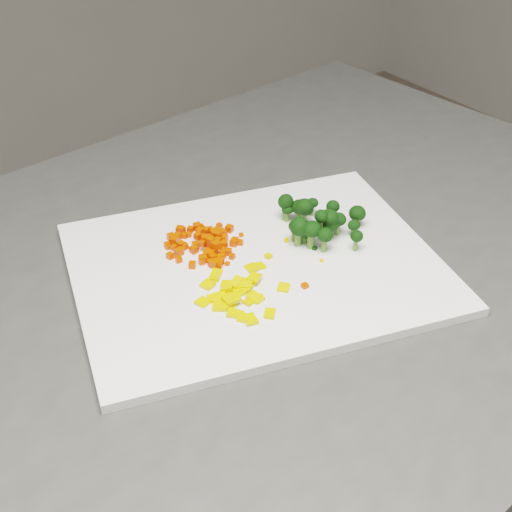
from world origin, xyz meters
TOP-DOWN VIEW (x-y plane):
  - counter_block at (-0.28, -0.02)m, footprint 1.17×0.87m
  - cutting_board at (-0.30, -0.04)m, footprint 0.47×0.41m
  - carrot_pile at (-0.33, 0.02)m, footprint 0.09×0.09m
  - pepper_pile at (-0.34, -0.07)m, footprint 0.10×0.10m
  - broccoli_pile at (-0.20, -0.04)m, footprint 0.11×0.11m
  - carrot_cube_0 at (-0.32, 0.02)m, footprint 0.01×0.01m
  - carrot_cube_1 at (-0.33, -0.00)m, footprint 0.01×0.01m
  - carrot_cube_2 at (-0.30, 0.00)m, footprint 0.01×0.01m
  - carrot_cube_3 at (-0.32, 0.01)m, footprint 0.01×0.01m
  - carrot_cube_4 at (-0.32, 0.00)m, footprint 0.01×0.01m
  - carrot_cube_5 at (-0.31, 0.04)m, footprint 0.01×0.01m
  - carrot_cube_6 at (-0.33, 0.02)m, footprint 0.01×0.01m
  - carrot_cube_7 at (-0.30, 0.04)m, footprint 0.01×0.01m
  - carrot_cube_8 at (-0.33, -0.01)m, footprint 0.01×0.01m
  - carrot_cube_9 at (-0.34, -0.02)m, footprint 0.01×0.01m
  - carrot_cube_10 at (-0.31, 0.03)m, footprint 0.01×0.01m
  - carrot_cube_11 at (-0.33, -0.00)m, footprint 0.01×0.01m
  - carrot_cube_12 at (-0.31, -0.01)m, footprint 0.01×0.01m
  - carrot_cube_13 at (-0.36, 0.03)m, footprint 0.01×0.01m
  - carrot_cube_14 at (-0.34, -0.01)m, footprint 0.01×0.01m
  - carrot_cube_15 at (-0.31, 0.02)m, footprint 0.01×0.01m
  - carrot_cube_16 at (-0.36, 0.02)m, footprint 0.01×0.01m
  - carrot_cube_17 at (-0.31, 0.04)m, footprint 0.01×0.01m
  - carrot_cube_18 at (-0.30, 0.02)m, footprint 0.01×0.01m
  - carrot_cube_19 at (-0.29, 0.00)m, footprint 0.01×0.01m
  - carrot_cube_20 at (-0.32, 0.04)m, footprint 0.01×0.01m
  - carrot_cube_21 at (-0.31, 0.05)m, footprint 0.01×0.01m
  - carrot_cube_22 at (-0.33, -0.02)m, footprint 0.01×0.01m
  - carrot_cube_23 at (-0.32, 0.00)m, footprint 0.01×0.01m
  - carrot_cube_24 at (-0.29, 0.03)m, footprint 0.01×0.01m
  - carrot_cube_25 at (-0.33, -0.01)m, footprint 0.01×0.01m
  - carrot_cube_26 at (-0.36, 0.04)m, footprint 0.01×0.01m
  - carrot_cube_27 at (-0.34, -0.02)m, footprint 0.01×0.01m
  - carrot_cube_28 at (-0.36, -0.01)m, footprint 0.01×0.01m
  - carrot_cube_29 at (-0.34, 0.03)m, footprint 0.01×0.01m
  - carrot_cube_30 at (-0.34, 0.05)m, footprint 0.01×0.01m
  - carrot_cube_31 at (-0.35, 0.05)m, footprint 0.01×0.01m
  - carrot_cube_32 at (-0.31, 0.04)m, footprint 0.01×0.01m
  - carrot_cube_33 at (-0.31, -0.02)m, footprint 0.01×0.01m
  - carrot_cube_34 at (-0.35, 0.04)m, footprint 0.01×0.01m
  - carrot_cube_35 at (-0.34, -0.02)m, footprint 0.01×0.01m
  - carrot_cube_36 at (-0.36, 0.04)m, footprint 0.01×0.01m
  - carrot_cube_37 at (-0.32, 0.01)m, footprint 0.01×0.01m
  - carrot_cube_38 at (-0.32, 0.05)m, footprint 0.01×0.01m
  - carrot_cube_39 at (-0.37, 0.02)m, footprint 0.01×0.01m
  - carrot_cube_40 at (-0.31, 0.02)m, footprint 0.01×0.01m
  - carrot_cube_41 at (-0.33, -0.01)m, footprint 0.01×0.01m
  - carrot_cube_42 at (-0.33, 0.03)m, footprint 0.01×0.01m
  - carrot_cube_43 at (-0.32, -0.01)m, footprint 0.01×0.01m
  - carrot_cube_44 at (-0.35, 0.03)m, footprint 0.01×0.01m
  - carrot_cube_45 at (-0.34, 0.00)m, footprint 0.01×0.01m
  - carrot_cube_46 at (-0.31, 0.01)m, footprint 0.01×0.01m
  - carrot_cube_47 at (-0.33, 0.02)m, footprint 0.01×0.01m
  - carrot_cube_48 at (-0.33, -0.02)m, footprint 0.01×0.01m
  - carrot_cube_49 at (-0.32, 0.04)m, footprint 0.01×0.01m
  - carrot_cube_50 at (-0.29, 0.05)m, footprint 0.01×0.01m
  - carrot_cube_51 at (-0.33, -0.01)m, footprint 0.01×0.01m
  - carrot_cube_52 at (-0.37, 0.01)m, footprint 0.01×0.01m
  - carrot_cube_53 at (-0.32, 0.06)m, footprint 0.01×0.01m
  - carrot_cube_54 at (-0.35, 0.05)m, footprint 0.01×0.01m
  - carrot_cube_55 at (-0.29, 0.01)m, footprint 0.01×0.01m
  - carrot_cube_56 at (-0.36, 0.05)m, footprint 0.01×0.01m
  - carrot_cube_57 at (-0.32, 0.02)m, footprint 0.01×0.01m
  - carrot_cube_58 at (-0.34, 0.06)m, footprint 0.01×0.01m
  - carrot_cube_59 at (-0.35, 0.04)m, footprint 0.01×0.01m
  - carrot_cube_60 at (-0.33, 0.05)m, footprint 0.01×0.01m
  - carrot_cube_61 at (-0.32, 0.04)m, footprint 0.01×0.01m
  - carrot_cube_62 at (-0.34, 0.02)m, footprint 0.01×0.01m
  - carrot_cube_63 at (-0.35, 0.06)m, footprint 0.01×0.01m
  - carrot_cube_64 at (-0.32, -0.01)m, footprint 0.01×0.01m
  - carrot_cube_65 at (-0.34, -0.00)m, footprint 0.01×0.01m
  - carrot_cube_66 at (-0.31, 0.01)m, footprint 0.01×0.01m
  - carrot_cube_67 at (-0.32, 0.01)m, footprint 0.01×0.01m
  - carrot_cube_68 at (-0.35, -0.01)m, footprint 0.01×0.01m
  - carrot_cube_69 at (-0.32, 0.03)m, footprint 0.01×0.01m
  - carrot_cube_70 at (-0.33, 0.01)m, footprint 0.01×0.01m
  - carrot_cube_71 at (-0.31, 0.06)m, footprint 0.01×0.01m
  - carrot_cube_72 at (-0.33, 0.06)m, footprint 0.01×0.01m
  - carrot_cube_73 at (-0.31, 0.01)m, footprint 0.01×0.01m
  - carrot_cube_74 at (-0.32, -0.00)m, footprint 0.01×0.01m
  - carrot_cube_75 at (-0.30, 0.02)m, footprint 0.01×0.01m
  - carrot_cube_76 at (-0.31, 0.03)m, footprint 0.01×0.01m
  - carrot_cube_77 at (-0.31, 0.02)m, footprint 0.01×0.01m
  - carrot_cube_78 at (-0.30, 0.02)m, footprint 0.01×0.01m
  - carrot_cube_79 at (-0.30, 0.03)m, footprint 0.01×0.01m
  - pepper_chunk_0 at (-0.34, -0.09)m, footprint 0.02×0.02m
  - pepper_chunk_1 at (-0.30, -0.05)m, footprint 0.02×0.02m
  - pepper_chunk_2 at (-0.34, -0.07)m, footprint 0.02×0.01m
  - pepper_chunk_3 at (-0.35, -0.04)m, footprint 0.02×0.02m
  - pepper_chunk_4 at (-0.35, -0.07)m, footprint 0.02×0.02m
  - pepper_chunk_5 at (-0.31, -0.05)m, footprint 0.01×0.02m
  - pepper_chunk_6 at (-0.34, -0.06)m, footprint 0.02×0.02m
  - pepper_chunk_7 at (-0.35, -0.06)m, footprint 0.02×0.02m
  - pepper_chunk_8 at (-0.32, -0.07)m, footprint 0.02×0.02m
  - pepper_chunk_9 at (-0.37, -0.07)m, footprint 0.02×0.02m
  - pepper_chunk_10 at (-0.34, -0.12)m, footprint 0.02×0.02m
  - pepper_chunk_11 at (-0.34, -0.09)m, footprint 0.01×0.01m
  - pepper_chunk_12 at (-0.36, -0.07)m, footprint 0.01×0.01m
  - pepper_chunk_13 at (-0.33, -0.07)m, footprint 0.02×0.02m
  - pepper_chunk_14 at (-0.35, -0.03)m, footprint 0.02×0.02m
  - pepper_chunk_15 at (-0.30, -0.10)m, footprint 0.02×0.02m
  - pepper_chunk_16 at (-0.36, -0.04)m, footprint 0.02×0.02m
  - pepper_chunk_17 at (-0.36, -0.12)m, footprint 0.02×0.02m
  - pepper_chunk_18 at (-0.36, -0.08)m, footprint 0.02×0.02m
  - pepper_chunk_19 at (-0.37, -0.08)m, footprint 0.02×0.02m
  - pepper_chunk_20 at (-0.34, -0.07)m, footprint 0.02×0.01m
  - pepper_chunk_21 at (-0.33, -0.07)m, footprint 0.02×0.02m
  - pepper_chunk_22 at (-0.34, -0.09)m, footprint 0.02×0.02m
  - pepper_chunk_23 at (-0.35, -0.06)m, footprint 0.02×0.02m
  - pepper_chunk_24 at (-0.37, -0.10)m, footprint 0.02×0.02m
  - pepper_chunk_25 at (-0.37, -0.07)m, footprint 0.02×0.02m
  - pepper_chunk_26 at (-0.36, -0.08)m, footprint 0.02×0.02m
  - pepper_chunk_27 at (-0.36, -0.11)m, footprint 0.02×0.02m
  - pepper_chunk_28 at (-0.38, -0.07)m, footprint 0.02×0.02m
  - broccoli_floret_0 at (-0.15, -0.05)m, footprint 0.03×0.03m
  - broccoli_floret_1 at (-0.20, -0.01)m, footprint 0.03×0.03m
  - broccoli_floret_2 at (-0.20, -0.05)m, footprint 0.03×0.03m
  - broccoli_floret_3 at (-0.21, 0.02)m, footprint 0.03×0.03m
  - broccoli_floret_4 at (-0.21, 0.01)m, footprint 0.02×0.02m
  - broccoli_floret_5 at (-0.20, 0.00)m, footprint 0.03×0.03m
  - broccoli_floret_6 at (-0.24, -0.03)m, footprint 0.02×0.02m
  - broccoli_floret_7 at (-0.18, -0.05)m, footprint 0.03×0.03m
  - broccoli_floret_8 at (-0.17, -0.06)m, footprint 0.02×0.02m
  - broccoli_floret_9 at (-0.23, -0.05)m, footprint 0.03×0.03m
  - broccoli_floret_10 at (-0.22, -0.07)m, footprint 0.02×0.02m
  - broccoli_floret_11 at (-0.19, -0.09)m, footprint 0.02×0.02m
  - broccoli_floret_12 at (-0.17, -0.02)m, footprint 0.02×0.02m
  - broccoli_floret_13 at (-0.23, -0.04)m, footprint 0.03×0.03m
  - broccoli_floret_14 at (-0.21, -0.05)m, footprint 0.02×0.02m
  - broccoli_floret_15 at (-0.18, 0.00)m, footprint 0.02×0.02m
  - broccoli_floret_16 at (-0.20, -0.05)m, footprint 0.02×0.02m
  - broccoli_floret_17 at (-0.20, -0.05)m, footprint 0.03×0.03m
  - broccoli_floret_18 at (-0.24, -0.04)m, footprint 0.03×0.03m
  - stray_bit_0 at (-0.28, -0.04)m, footprint 0.01×0.01m
  - stray_bit_1 at (-0.24, -0.03)m, footprint 0.01×0.01m
  - stray_bit_2 at (-0.28, -0.11)m, footprint 0.01×0.01m
  - stray_bit_3 at (-0.33, -0.01)m, footprint 0.01×0.01m
  - stray_bit_4 at (-0.28, 0.02)m, footprint 0.01×0.01m
  - stray_bit_5 at (-0.23, -0.06)m, footprint 0.01×0.01m
  - stray_bit_6 at (-0.33, -0.02)m, footprint 0.01×0.01m
  - stray_bit_7 at (-0.24, -0.08)m, footprint 0.00×0.00m

SIDE VIEW (x-z plane):
  - counter_block at x=-0.28m, z-range 0.00..0.90m
  - cutting_board at x=-0.30m, z-range 0.90..0.91m
  - stray_bit_7 at x=-0.24m, z-range 0.91..0.91m
  - pepper_chunk_14 at x=-0.35m, z-range 0.91..0.91m
  - pepper_chunk_28 at x=-0.38m, z-range 0.91..0.91m
  - pepper_chunk_1 at x=-0.30m, z-range 0.91..0.91m
  - stray_bit_3 at x=-0.33m, z-range 0.91..0.91m
  - pepper_chunk_21 at x=-0.33m, z-range 0.91..0.91m
  - pepper_chunk_12 at x=-0.36m, z-range 0.91..0.91m
  - pepper_chunk_11 at x=-0.34m, z-range 0.91..0.92m
  - pepper_chunk_18 at x=-0.36m, z-range 0.91..0.91m
  - stray_bit_5 at x=-0.23m, z-range 0.91..0.91m
  - pepper_chunk_5 at x=-0.31m, z-range 0.91..0.92m
  - stray_bit_4 at x=-0.28m, z-range 0.91..0.91m
  - stray_bit_6 at x=-0.33m, z-range 0.91..0.91m
  - pepper_chunk_9 at x=-0.37m, z-range 0.91..0.92m
  - pepper_chunk_4 at x=-0.35m, z-range 0.91..0.92m
  - pepper_chunk_15 at x=-0.30m, z-range 0.91..0.92m
  - stray_bit_1 at x=-0.24m, z-range 0.91..0.91m
  - pepper_chunk_17 at x=-0.36m, z-range 0.91..0.92m
  - pepper_chunk_24 at x=-0.37m, z-range 0.91..0.92m
  - pepper_chunk_19 at x=-0.37m, z-range 0.91..0.92m
  - pepper_chunk_27 at x=-0.36m, z-range 0.91..0.92m
  - pepper_chunk_25 at x=-0.37m, z-range 0.91..0.92m
  - pepper_chunk_2 at x=-0.34m, z-range 0.91..0.92m
  - pepper_chunk_20 at x=-0.34m, z-range 0.91..0.92m
  - pepper_chunk_3 at x=-0.35m, z-range 0.91..0.92m
  - pepper_chunk_22 at x=-0.34m, z-range 0.91..0.92m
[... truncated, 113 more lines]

